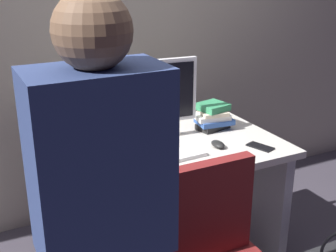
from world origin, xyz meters
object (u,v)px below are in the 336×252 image
person_at_desk (105,250)px  mouse (218,144)px  cup_near_keyboard (91,167)px  book_stack (213,117)px  cell_phone (260,147)px  monitor (150,96)px  keyboard (165,158)px  desk (164,188)px

person_at_desk → mouse: person_at_desk is taller
mouse → cup_near_keyboard: cup_near_keyboard is taller
book_stack → cup_near_keyboard: bearing=-161.1°
book_stack → cell_phone: book_stack is taller
monitor → keyboard: bearing=-99.8°
keyboard → book_stack: book_stack is taller
person_at_desk → monitor: 1.18m
desk → monitor: monitor is taller
keyboard → cell_phone: (0.53, -0.09, -0.01)m
mouse → desk: bearing=158.6°
desk → person_at_desk: (-0.62, -0.83, 0.33)m
desk → cell_phone: (0.48, -0.22, 0.24)m
mouse → cup_near_keyboard: (-0.72, -0.03, 0.03)m
book_stack → person_at_desk: bearing=-136.2°
monitor → cup_near_keyboard: (-0.44, -0.30, -0.21)m
monitor → cell_phone: monitor is taller
person_at_desk → monitor: (0.61, 0.99, 0.16)m
person_at_desk → book_stack: 1.41m
person_at_desk → book_stack: (1.02, 0.98, -0.01)m
monitor → cup_near_keyboard: 0.58m
desk → cup_near_keyboard: 0.55m
keyboard → mouse: (0.33, 0.02, 0.01)m
desk → person_at_desk: size_ratio=0.82×
desk → monitor: 0.52m
monitor → book_stack: (0.41, -0.01, -0.18)m
monitor → keyboard: size_ratio=1.26×
desk → cell_phone: cell_phone is taller
book_stack → cell_phone: (0.08, -0.36, -0.07)m
mouse → book_stack: (0.13, 0.26, 0.06)m
desk → book_stack: 0.53m
desk → cup_near_keyboard: (-0.45, -0.14, 0.29)m
cup_near_keyboard → book_stack: bearing=18.9°
desk → keyboard: (-0.05, -0.13, 0.25)m
monitor → mouse: bearing=-43.9°
keyboard → cup_near_keyboard: cup_near_keyboard is taller
person_at_desk → mouse: 1.15m
book_stack → desk: bearing=-159.7°
person_at_desk → desk: bearing=53.3°
desk → mouse: (0.28, -0.11, 0.26)m
cell_phone → keyboard: bearing=151.3°
monitor → cup_near_keyboard: size_ratio=5.38×
mouse → book_stack: 0.29m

